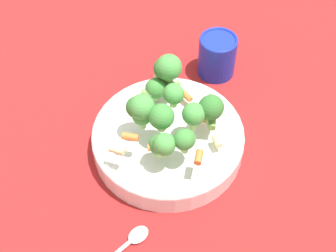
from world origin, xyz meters
TOP-DOWN VIEW (x-y plane):
  - ground_plane at (0.00, 0.00)m, footprint 3.00×3.00m
  - bowl at (0.00, 0.00)m, footprint 0.27×0.27m
  - pasta_salad at (0.00, 0.01)m, footprint 0.20×0.22m
  - cup at (0.15, 0.16)m, footprint 0.08×0.08m
  - spoon at (-0.13, -0.17)m, footprint 0.16×0.09m

SIDE VIEW (x-z plane):
  - ground_plane at x=0.00m, z-range 0.00..0.00m
  - spoon at x=-0.13m, z-range 0.00..0.01m
  - bowl at x=0.00m, z-range 0.00..0.05m
  - cup at x=0.15m, z-range 0.00..0.09m
  - pasta_salad at x=0.00m, z-range 0.05..0.14m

